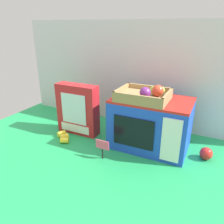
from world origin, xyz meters
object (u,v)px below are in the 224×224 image
food_groups_crate (146,95)px  loose_toy_apple (206,154)px  toy_microwave (151,123)px  loose_toy_banana (63,137)px  cookie_set_box (78,109)px  price_sign (102,147)px

food_groups_crate → loose_toy_apple: (0.31, 0.03, -0.26)m
loose_toy_apple → toy_microwave: bearing=179.4°
loose_toy_apple → loose_toy_banana: bearing=-169.0°
food_groups_crate → cookie_set_box: 0.43m
toy_microwave → loose_toy_apple: bearing=-0.6°
toy_microwave → food_groups_crate: size_ratio=1.59×
food_groups_crate → loose_toy_banana: bearing=-164.7°
price_sign → cookie_set_box: bearing=144.6°
loose_toy_banana → food_groups_crate: bearing=15.3°
food_groups_crate → price_sign: bearing=-126.7°
price_sign → loose_toy_apple: (0.46, 0.22, -0.04)m
toy_microwave → loose_toy_apple: 0.31m
toy_microwave → loose_toy_apple: (0.29, -0.00, -0.10)m
price_sign → loose_toy_banana: bearing=166.2°
cookie_set_box → loose_toy_banana: bearing=-102.8°
loose_toy_banana → loose_toy_apple: 0.77m
loose_toy_banana → loose_toy_apple: bearing=11.0°
toy_microwave → cookie_set_box: (-0.44, -0.03, 0.02)m
loose_toy_banana → loose_toy_apple: (0.75, 0.15, 0.01)m
food_groups_crate → loose_toy_banana: 0.53m
loose_toy_banana → cookie_set_box: bearing=77.2°
loose_toy_banana → price_sign: bearing=-13.8°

